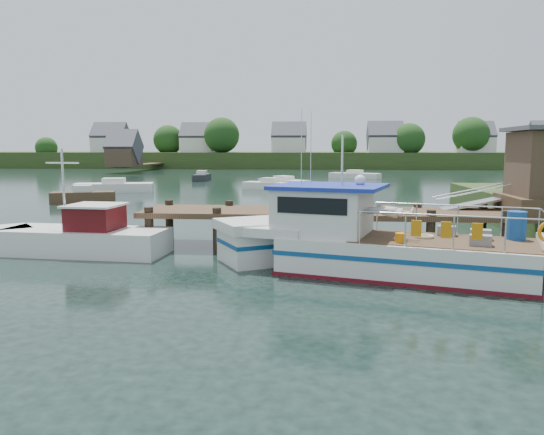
# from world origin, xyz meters

# --- Properties ---
(ground_plane) EXTENTS (160.00, 160.00, 0.00)m
(ground_plane) POSITION_xyz_m (0.00, 0.00, 0.00)
(ground_plane) COLOR black
(far_shore) EXTENTS (140.00, 42.55, 9.22)m
(far_shore) POSITION_xyz_m (0.01, 82.37, 2.10)
(far_shore) COLOR #2E431B
(far_shore) RESTS_ON ground
(dock) EXTENTS (16.60, 3.00, 4.78)m
(dock) POSITION_xyz_m (6.51, 0.01, 2.24)
(dock) COLOR #483422
(dock) RESTS_ON ground
(lobster_boat) EXTENTS (10.08, 5.22, 4.89)m
(lobster_boat) POSITION_xyz_m (1.98, -3.91, 0.89)
(lobster_boat) COLOR silver
(lobster_boat) RESTS_ON ground
(work_boat) EXTENTS (7.05, 2.59, 3.69)m
(work_boat) POSITION_xyz_m (-7.93, -2.03, 0.59)
(work_boat) COLOR silver
(work_boat) RESTS_ON ground
(moored_rowboat) EXTENTS (4.37, 2.64, 1.20)m
(moored_rowboat) POSITION_xyz_m (-15.40, 14.76, 0.45)
(moored_rowboat) COLOR #483422
(moored_rowboat) RESTS_ON ground
(moored_far) EXTENTS (6.43, 4.31, 1.04)m
(moored_far) POSITION_xyz_m (4.90, 45.86, 0.38)
(moored_far) COLOR silver
(moored_far) RESTS_ON ground
(moored_a) EXTENTS (6.78, 3.70, 1.19)m
(moored_a) POSITION_xyz_m (-16.73, 23.61, 0.44)
(moored_a) COLOR silver
(moored_a) RESTS_ON ground
(moored_b) EXTENTS (5.08, 3.24, 1.06)m
(moored_b) POSITION_xyz_m (-3.83, 27.44, 0.39)
(moored_b) COLOR silver
(moored_b) RESTS_ON ground
(moored_d) EXTENTS (5.49, 5.44, 0.98)m
(moored_d) POSITION_xyz_m (-2.91, 32.41, 0.36)
(moored_d) COLOR silver
(moored_d) RESTS_ON ground
(moored_e) EXTENTS (1.58, 4.28, 1.17)m
(moored_e) POSITION_xyz_m (-12.76, 39.61, 0.43)
(moored_e) COLOR black
(moored_e) RESTS_ON ground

